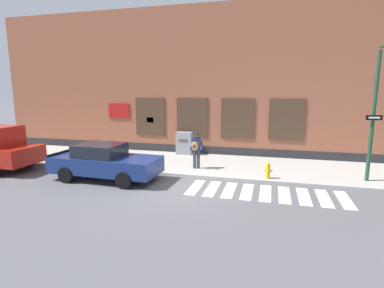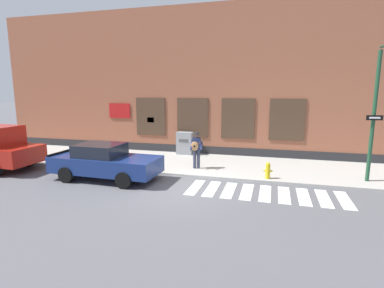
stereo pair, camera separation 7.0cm
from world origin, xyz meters
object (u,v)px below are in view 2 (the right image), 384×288
at_px(red_car, 105,162).
at_px(utility_box, 185,143).
at_px(busker, 196,148).
at_px(fire_hydrant, 268,170).

height_order(red_car, utility_box, red_car).
height_order(busker, utility_box, busker).
distance_m(busker, fire_hydrant, 3.48).
bearing_deg(utility_box, busker, -64.02).
distance_m(utility_box, fire_hydrant, 6.12).
bearing_deg(red_car, fire_hydrant, 13.21).
distance_m(red_car, busker, 4.18).
bearing_deg(red_car, utility_box, 70.15).
bearing_deg(busker, red_car, -144.75).
relative_size(busker, utility_box, 1.34).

